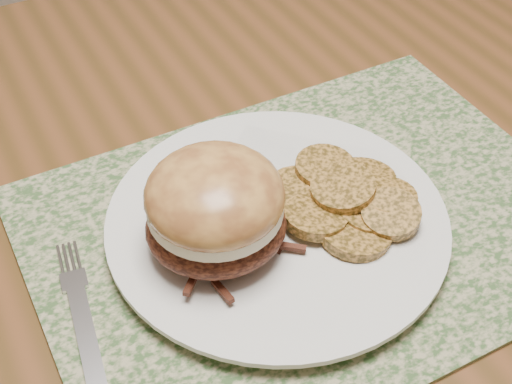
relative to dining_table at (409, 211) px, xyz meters
The scene contains 6 objects.
dining_table is the anchor object (origin of this frame).
placemat 0.17m from the dining_table, 166.41° to the right, with size 0.45×0.33×0.00m, color #38562C.
dinner_plate 0.19m from the dining_table, behind, with size 0.26×0.26×0.02m, color white.
pork_sandwich 0.27m from the dining_table, behind, with size 0.13×0.12×0.08m.
roasted_potatoes 0.16m from the dining_table, 158.79° to the right, with size 0.13×0.14×0.03m.
fork 0.35m from the dining_table, behind, with size 0.04×0.17×0.00m.
Camera 1 is at (-0.37, -0.37, 1.18)m, focal length 50.00 mm.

